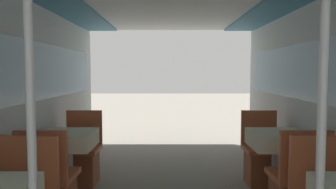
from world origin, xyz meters
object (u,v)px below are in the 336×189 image
(support_pole_right_0, at_px, (322,132))
(chair_right_far_1, at_px, (262,161))
(dining_table_right_1, at_px, (278,144))
(dining_table_left_1, at_px, (67,144))
(chair_left_far_1, at_px, (81,161))
(support_pole_left_0, at_px, (32,132))

(support_pole_right_0, relative_size, chair_right_far_1, 2.36)
(chair_right_far_1, bearing_deg, dining_table_right_1, 90.00)
(dining_table_left_1, distance_m, chair_right_far_1, 2.32)
(dining_table_right_1, distance_m, chair_right_far_1, 0.63)
(dining_table_right_1, bearing_deg, support_pole_right_0, -101.12)
(support_pole_right_0, bearing_deg, chair_left_far_1, 130.83)
(chair_right_far_1, bearing_deg, chair_left_far_1, 0.00)
(support_pole_right_0, bearing_deg, support_pole_left_0, 180.00)
(dining_table_left_1, bearing_deg, dining_table_right_1, 0.00)
(support_pole_left_0, xyz_separation_m, dining_table_right_1, (1.91, 1.67, -0.43))
(chair_left_far_1, bearing_deg, dining_table_left_1, 90.00)
(support_pole_right_0, relative_size, dining_table_right_1, 2.81)
(chair_left_far_1, bearing_deg, support_pole_left_0, 98.45)
(dining_table_right_1, bearing_deg, support_pole_left_0, -138.80)
(chair_left_far_1, bearing_deg, support_pole_right_0, 130.83)
(support_pole_right_0, height_order, chair_right_far_1, support_pole_right_0)
(support_pole_right_0, xyz_separation_m, chair_right_far_1, (0.33, 2.21, -0.77))
(support_pole_left_0, relative_size, dining_table_left_1, 2.81)
(chair_left_far_1, height_order, chair_right_far_1, same)
(dining_table_left_1, xyz_separation_m, chair_right_far_1, (2.24, 0.54, -0.34))
(chair_left_far_1, height_order, support_pole_right_0, support_pole_right_0)
(dining_table_left_1, distance_m, dining_table_right_1, 2.24)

